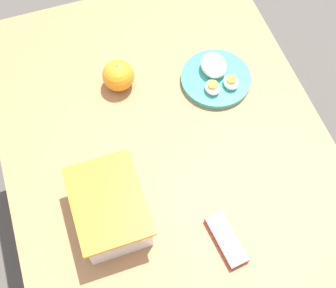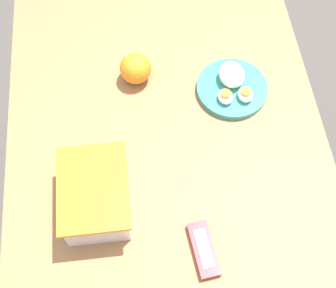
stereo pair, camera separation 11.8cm
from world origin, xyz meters
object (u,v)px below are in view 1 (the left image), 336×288
(food_container, at_px, (110,209))
(candy_bar, at_px, (226,240))
(orange_fruit, at_px, (118,76))
(rice_plate, at_px, (216,76))

(food_container, bearing_deg, candy_bar, -121.35)
(orange_fruit, height_order, candy_bar, orange_fruit)
(food_container, xyz_separation_m, candy_bar, (-0.14, -0.24, -0.04))
(candy_bar, bearing_deg, orange_fruit, 12.66)
(orange_fruit, distance_m, rice_plate, 0.27)
(food_container, relative_size, candy_bar, 1.59)
(orange_fruit, relative_size, candy_bar, 0.64)
(rice_plate, bearing_deg, candy_bar, 161.73)
(food_container, relative_size, orange_fruit, 2.50)
(food_container, height_order, rice_plate, food_container)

